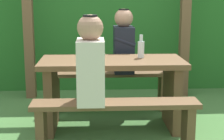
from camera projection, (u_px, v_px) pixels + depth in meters
ground_plane at (112, 128)px, 3.67m from camera, size 12.00×12.00×0.00m
hedge_backdrop at (106, 18)px, 5.30m from camera, size 6.40×0.75×1.97m
pergola_post_left at (28, 19)px, 4.56m from camera, size 0.12×0.12×2.04m
pergola_post_right at (185, 19)px, 4.65m from camera, size 0.12×0.12×2.04m
picnic_table at (112, 82)px, 3.57m from camera, size 1.40×0.64×0.71m
bench_near at (115, 117)px, 3.03m from camera, size 1.40×0.24×0.45m
bench_far at (110, 83)px, 4.18m from camera, size 1.40×0.24×0.45m
person_white_shirt at (91, 63)px, 2.93m from camera, size 0.25×0.35×0.72m
person_black_coat at (124, 43)px, 4.09m from camera, size 0.25×0.35×0.72m
drinking_glass at (84, 56)px, 3.42m from camera, size 0.08×0.08×0.10m
bottle_left at (141, 48)px, 3.61m from camera, size 0.07×0.07×0.23m
cell_phone at (87, 58)px, 3.60m from camera, size 0.10×0.15×0.01m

